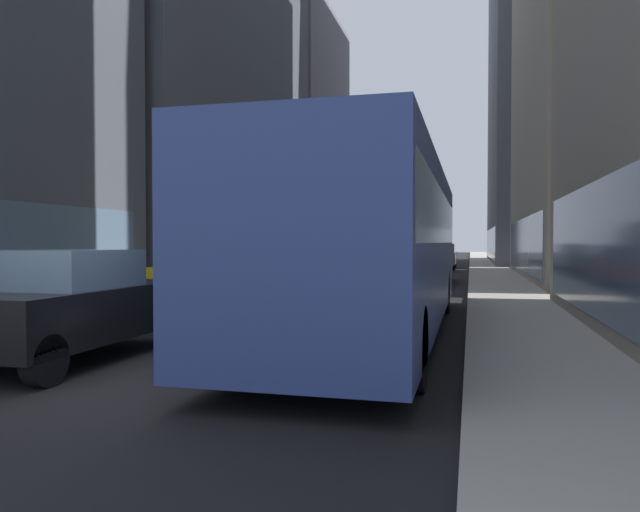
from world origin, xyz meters
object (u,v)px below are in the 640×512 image
transit_bus (374,240)px  car_black_suv (66,304)px  car_silver_sedan (316,266)px  car_yellow_taxi (206,274)px  car_grey_wagon (442,256)px  car_blue_hatchback (342,257)px  car_red_coupe (428,263)px  dalmatian_dog (181,329)px  box_truck (368,243)px

transit_bus → car_black_suv: bearing=-138.5°
car_silver_sedan → car_yellow_taxi: 6.58m
car_grey_wagon → car_blue_hatchback: same height
car_red_coupe → dalmatian_dog: size_ratio=4.81×
transit_bus → car_yellow_taxi: bearing=140.8°
car_black_suv → dalmatian_dog: size_ratio=4.07×
car_red_coupe → box_truck: 18.45m
dalmatian_dog → car_red_coupe: bearing=83.2°
transit_bus → car_blue_hatchback: size_ratio=2.52×
car_silver_sedan → car_blue_hatchback: 12.25m
box_truck → car_grey_wagon: bearing=-39.8°
box_truck → car_silver_sedan: bearing=-85.7°
car_red_coupe → box_truck: (-5.60, 17.56, 0.84)m
car_grey_wagon → car_red_coupe: 12.89m
car_silver_sedan → car_red_coupe: same height
car_grey_wagon → car_yellow_taxi: bearing=-103.8°
car_grey_wagon → box_truck: bearing=140.2°
transit_bus → car_red_coupe: 14.48m
transit_bus → car_grey_wagon: transit_bus is taller
car_blue_hatchback → car_yellow_taxi: (0.00, -18.53, -0.00)m
transit_bus → dalmatian_dog: transit_bus is taller
transit_bus → box_truck: (-5.60, 32.01, -0.11)m
car_silver_sedan → car_blue_hatchback: (-1.60, 12.14, 0.00)m
car_blue_hatchback → box_truck: 8.95m
car_red_coupe → box_truck: box_truck is taller
car_black_suv → car_yellow_taxi: same height
car_yellow_taxi → transit_bus: bearing=-39.2°
car_blue_hatchback → box_truck: box_truck is taller
transit_bus → box_truck: size_ratio=1.54×
car_black_suv → box_truck: 35.59m
dalmatian_dog → car_grey_wagon: bearing=86.0°
car_red_coupe → dalmatian_dog: 18.13m
transit_bus → car_red_coupe: bearing=90.0°
car_black_suv → dalmatian_dog: bearing=-0.4°
car_yellow_taxi → dalmatian_dog: bearing=-66.9°
car_black_suv → car_red_coupe: size_ratio=0.85×
car_yellow_taxi → dalmatian_dog: size_ratio=4.53×
car_black_suv → car_blue_hatchback: 26.68m
box_truck → car_red_coupe: bearing=-72.3°
box_truck → car_black_suv: bearing=-87.4°
car_black_suv → car_blue_hatchback: bearing=93.4°
car_grey_wagon → car_blue_hatchback: 7.03m
car_silver_sedan → car_blue_hatchback: bearing=97.5°
car_grey_wagon → car_red_coupe: same height
car_black_suv → car_red_coupe: (4.00, 17.99, 0.00)m
car_black_suv → car_red_coupe: 18.43m
car_grey_wagon → car_black_suv: (-4.00, -30.88, -0.00)m
transit_bus → car_blue_hatchback: bearing=103.6°
transit_bus → car_yellow_taxi: transit_bus is taller
box_truck → dalmatian_dog: box_truck is taller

